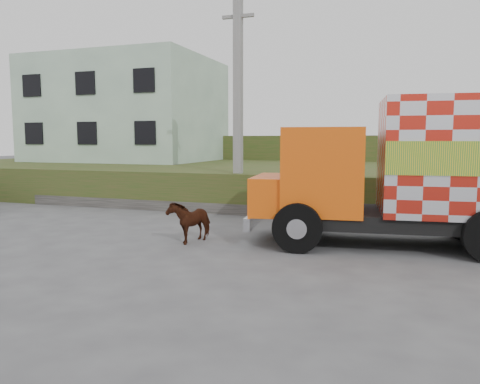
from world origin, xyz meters
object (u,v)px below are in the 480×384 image
at_px(cargo_truck, 439,172).
at_px(pedestrian, 320,150).
at_px(cow, 190,221).
at_px(utility_pole, 238,104).

distance_m(cargo_truck, pedestrian, 7.46).
bearing_deg(cargo_truck, cow, -174.14).
relative_size(cow, pedestrian, 0.79).
xyz_separation_m(utility_pole, pedestrian, (2.67, 2.47, -1.72)).
height_order(utility_pole, cargo_truck, utility_pole).
relative_size(cargo_truck, cow, 6.48).
distance_m(cargo_truck, cow, 6.56).
relative_size(utility_pole, cargo_truck, 0.92).
height_order(utility_pole, cow, utility_pole).
relative_size(utility_pole, pedestrian, 4.68).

